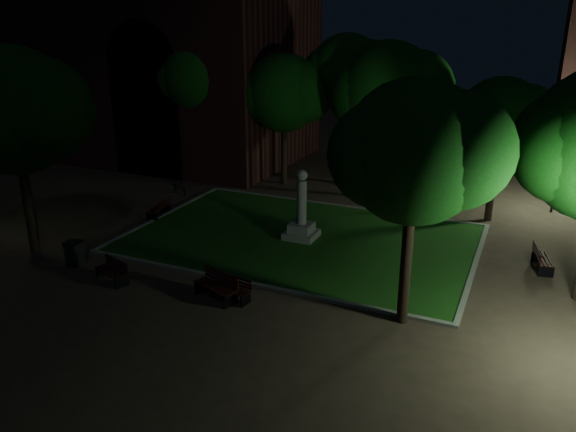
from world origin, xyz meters
The scene contains 23 objects.
ground centered at (0.00, 0.00, 0.00)m, with size 80.00×80.00×0.00m, color #4A362A.
lawn centered at (0.00, 2.00, 0.04)m, with size 15.00×10.00×0.08m, color #1D4F14.
lawn_kerb centered at (0.00, 2.00, 0.06)m, with size 15.40×10.40×0.12m.
monument centered at (0.00, 2.00, 0.96)m, with size 1.40×1.40×3.20m.
building_main centered at (-15.86, 13.79, 7.38)m, with size 20.00×12.00×15.00m.
tree_west centered at (-10.02, -3.89, 6.05)m, with size 6.38×5.21×8.65m.
tree_north_wl centered at (-4.42, 10.01, 5.44)m, with size 5.53×4.52×7.71m.
tree_north_er centered at (1.81, 9.56, 5.86)m, with size 6.57×5.36×8.54m.
tree_ne centered at (7.62, 8.17, 5.01)m, with size 4.97×4.05×7.05m.
tree_se centered at (5.99, -3.42, 5.75)m, with size 5.50×4.49×8.00m.
tree_nw centered at (-9.77, 9.83, 6.15)m, with size 6.07×4.96×8.63m.
tree_far_north centered at (-1.06, 11.41, 6.57)m, with size 5.44×4.44×8.80m.
lamppost_sw centered at (-10.93, -2.98, 2.93)m, with size 1.18×0.28×4.15m.
lamppost_nw centered at (-10.61, 9.17, 2.82)m, with size 1.18×0.28×3.97m.
lamppost_ne centered at (10.41, 10.76, 2.99)m, with size 1.18×0.28×4.25m.
bench_near_left centered at (-0.05, -4.36, 0.40)m, with size 1.62×0.78×0.85m.
bench_near_right centered at (-0.55, -4.51, 0.46)m, with size 1.89×1.15×0.98m.
bench_west_near centered at (-4.92, -4.91, 0.41)m, with size 1.66×1.03×0.86m.
bench_left_side centered at (-7.72, 1.85, 0.43)m, with size 0.86×1.74×0.92m.
bench_right_side centered at (10.03, 2.93, 0.43)m, with size 0.90×1.75×0.91m.
bench_far_side centered at (3.63, 7.52, 0.45)m, with size 1.83×1.15×0.95m.
trash_bin centered at (-7.34, -4.38, 0.52)m, with size 0.64×0.64×1.03m.
bicycle centered at (-9.09, 5.48, 0.38)m, with size 0.51×1.46×0.77m, color black.
Camera 1 is at (9.13, -19.99, 9.55)m, focal length 35.00 mm.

